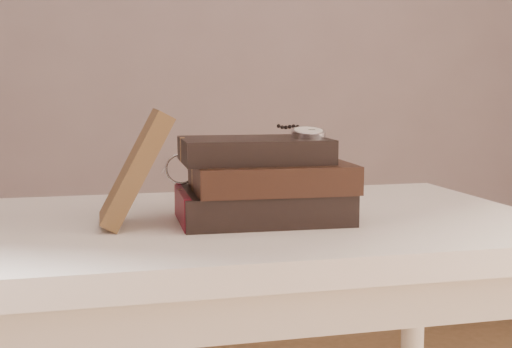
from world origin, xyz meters
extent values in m
cube|color=white|center=(0.00, 0.35, 0.73)|extent=(1.00, 0.60, 0.04)
cube|color=white|center=(0.00, 0.35, 0.67)|extent=(0.88, 0.49, 0.08)
cube|color=black|center=(0.03, 0.32, 0.77)|extent=(0.27, 0.19, 0.05)
cube|color=beige|center=(0.04, 0.32, 0.77)|extent=(0.26, 0.18, 0.04)
cube|color=gold|center=(-0.09, 0.35, 0.77)|extent=(0.01, 0.01, 0.05)
cube|color=maroon|center=(-0.09, 0.32, 0.77)|extent=(0.02, 0.17, 0.05)
cube|color=black|center=(0.05, 0.31, 0.82)|extent=(0.25, 0.18, 0.04)
cube|color=beige|center=(0.05, 0.31, 0.82)|extent=(0.25, 0.17, 0.03)
cube|color=gold|center=(-0.07, 0.34, 0.82)|extent=(0.01, 0.01, 0.04)
cube|color=black|center=(0.02, 0.33, 0.86)|extent=(0.24, 0.17, 0.04)
cube|color=beige|center=(0.03, 0.33, 0.86)|extent=(0.23, 0.16, 0.03)
cube|color=gold|center=(-0.09, 0.36, 0.86)|extent=(0.01, 0.01, 0.04)
cube|color=#47301B|center=(-0.16, 0.32, 0.84)|extent=(0.12, 0.12, 0.18)
cylinder|color=silver|center=(0.10, 0.30, 0.89)|extent=(0.06, 0.06, 0.02)
cylinder|color=white|center=(0.10, 0.30, 0.89)|extent=(0.05, 0.05, 0.01)
torus|color=silver|center=(0.10, 0.30, 0.89)|extent=(0.05, 0.05, 0.01)
cylinder|color=silver|center=(0.11, 0.33, 0.89)|extent=(0.01, 0.01, 0.01)
cube|color=black|center=(0.11, 0.30, 0.90)|extent=(0.00, 0.02, 0.00)
cube|color=black|center=(0.11, 0.30, 0.90)|extent=(0.01, 0.00, 0.00)
sphere|color=black|center=(0.11, 0.34, 0.90)|extent=(0.01, 0.01, 0.01)
sphere|color=black|center=(0.10, 0.35, 0.90)|extent=(0.01, 0.01, 0.01)
sphere|color=black|center=(0.10, 0.37, 0.90)|extent=(0.01, 0.01, 0.01)
sphere|color=black|center=(0.10, 0.38, 0.90)|extent=(0.01, 0.01, 0.01)
sphere|color=black|center=(0.10, 0.39, 0.89)|extent=(0.01, 0.01, 0.01)
sphere|color=black|center=(0.09, 0.41, 0.89)|extent=(0.01, 0.01, 0.01)
sphere|color=black|center=(0.09, 0.42, 0.89)|extent=(0.01, 0.01, 0.01)
torus|color=silver|center=(-0.08, 0.40, 0.83)|extent=(0.05, 0.02, 0.05)
torus|color=silver|center=(-0.03, 0.40, 0.83)|extent=(0.05, 0.02, 0.05)
cylinder|color=silver|center=(-0.06, 0.40, 0.83)|extent=(0.02, 0.00, 0.00)
cylinder|color=silver|center=(-0.11, 0.47, 0.82)|extent=(0.01, 0.12, 0.03)
cylinder|color=silver|center=(0.00, 0.46, 0.82)|extent=(0.01, 0.12, 0.03)
camera|label=1|loc=(-0.24, -0.74, 0.96)|focal=48.44mm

